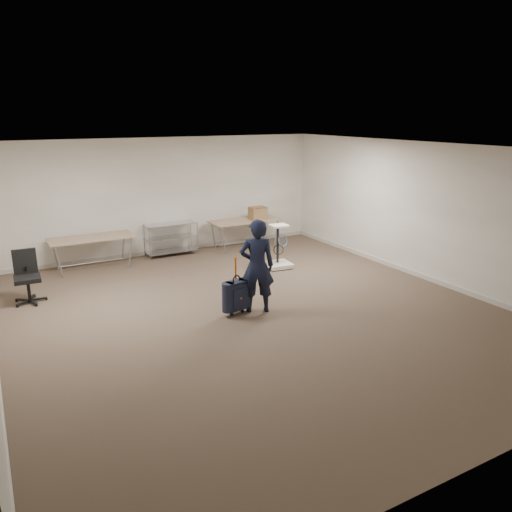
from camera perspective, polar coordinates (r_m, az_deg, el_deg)
ground at (r=8.72m, az=-0.24°, el=-6.50°), size 9.00×9.00×0.00m
room_shell at (r=9.86m, az=-4.10°, el=-3.52°), size 8.00×9.00×9.00m
folding_table_left at (r=11.51m, az=-18.28°, el=1.82°), size 1.80×0.75×0.73m
folding_table_right at (r=12.72m, az=-1.27°, el=3.93°), size 1.80×0.75×0.73m
wire_shelf at (r=12.26m, az=-9.70°, el=2.10°), size 1.22×0.47×0.80m
person at (r=8.52m, az=0.11°, el=-1.16°), size 0.70×0.59×1.64m
suitcase at (r=8.55m, az=-2.23°, el=-4.51°), size 0.40×0.28×1.01m
office_chair at (r=10.02m, az=-24.58°, el=-3.21°), size 0.58×0.58×0.96m
equipment_cart at (r=11.15m, az=2.61°, el=-0.04°), size 0.58×0.58×0.98m
cardboard_box at (r=12.78m, az=0.20°, el=4.94°), size 0.42×0.31×0.31m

